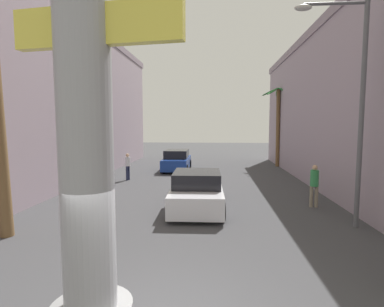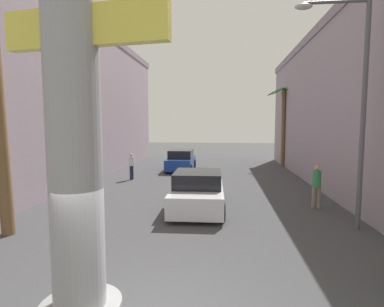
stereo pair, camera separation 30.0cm
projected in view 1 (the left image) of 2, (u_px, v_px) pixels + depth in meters
The scene contains 9 objects.
ground_plane at pixel (198, 194), 14.97m from camera, with size 88.46×88.46×0.00m, color #424244.
building_left at pixel (34, 100), 18.11m from camera, with size 6.64×28.52×9.91m.
neon_sign_pole at pixel (84, 72), 4.23m from camera, with size 2.84×1.25×9.46m.
street_lamp at pixel (352, 93), 9.74m from camera, with size 2.34×0.28×7.45m.
car_lead at pixel (197, 191), 12.54m from camera, with size 2.28×5.15×1.56m.
car_far at pixel (177, 161), 22.91m from camera, with size 2.01×4.41×1.56m.
palm_tree_far_right at pixel (278, 116), 24.71m from camera, with size 2.74×2.74×6.55m.
pedestrian_far_left at pixel (128, 164), 18.72m from camera, with size 0.40×0.40×1.68m.
pedestrian_mid_right at pixel (314, 183), 12.49m from camera, with size 0.38×0.38×1.79m.
Camera 1 is at (0.85, -4.69, 3.43)m, focal length 28.00 mm.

